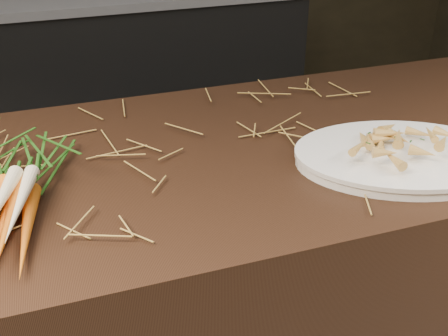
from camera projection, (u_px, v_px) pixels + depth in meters
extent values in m
cube|color=black|center=(140.00, 335.00, 1.31)|extent=(2.40, 0.70, 0.90)
cube|color=black|center=(125.00, 75.00, 2.97)|extent=(1.80, 0.60, 0.80)
cone|color=#DD6007|center=(1.00, 232.00, 0.88)|extent=(0.09, 0.24, 0.03)
cone|color=#DD6007|center=(27.00, 230.00, 0.88)|extent=(0.06, 0.25, 0.03)
cone|color=#DD6007|center=(9.00, 221.00, 0.86)|extent=(0.07, 0.25, 0.03)
cone|color=beige|center=(20.00, 204.00, 0.87)|extent=(0.07, 0.23, 0.04)
ellipsoid|color=#296F1C|center=(23.00, 153.00, 1.04)|extent=(0.19, 0.24, 0.08)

